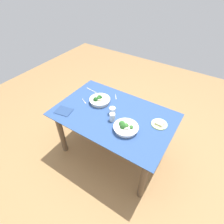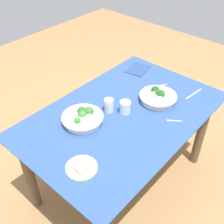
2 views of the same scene
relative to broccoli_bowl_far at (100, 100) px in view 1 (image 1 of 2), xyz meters
The scene contains 11 objects.
ground_plane 0.80m from the broccoli_bowl_far, 19.16° to the right, with size 6.00×6.00×0.00m, color #9E7547.
dining_table 0.32m from the broccoli_bowl_far, 19.16° to the right, with size 1.39×0.90×0.71m.
broccoli_bowl_far is the anchor object (origin of this frame).
broccoli_bowl_near 0.56m from the broccoli_bowl_far, 24.66° to the right, with size 0.27×0.27×0.10m.
bread_side_plate 0.78m from the broccoli_bowl_far, ahead, with size 0.18×0.18×0.03m.
water_glass_center 0.36m from the broccoli_bowl_far, 30.79° to the right, with size 0.07×0.07×0.09m, color silver.
water_glass_side 0.27m from the broccoli_bowl_far, 21.38° to the right, with size 0.07×0.07×0.09m, color silver.
fork_by_far_bowl 0.20m from the broccoli_bowl_far, 151.18° to the right, with size 0.10×0.06×0.00m.
fork_by_near_bowl 0.23m from the broccoli_bowl_far, 60.52° to the left, with size 0.07×0.09×0.00m.
table_knife_left 0.29m from the broccoli_bowl_far, 148.39° to the left, with size 0.19×0.01×0.00m, color #B7B7BC.
napkin_folded_upper 0.45m from the broccoli_bowl_far, 124.68° to the right, with size 0.19×0.15×0.01m, color navy.
Camera 1 is at (0.83, -1.32, 2.12)m, focal length 28.88 mm.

